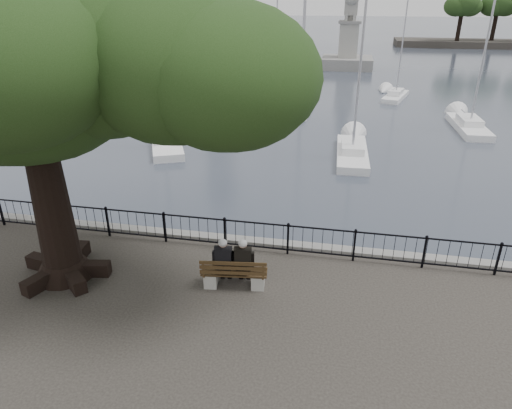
% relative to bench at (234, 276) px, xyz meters
% --- Properties ---
extents(harbor, '(260.00, 260.00, 1.20)m').
position_rel_bench_xyz_m(harbor, '(0.20, 2.53, -0.83)').
color(harbor, slate).
rests_on(harbor, ground).
extents(railing, '(22.06, 0.06, 1.00)m').
position_rel_bench_xyz_m(railing, '(0.20, 2.03, 0.23)').
color(railing, black).
rests_on(railing, ground).
extents(bench, '(1.85, 0.77, 0.95)m').
position_rel_bench_xyz_m(bench, '(0.00, 0.00, 0.00)').
color(bench, gray).
rests_on(bench, ground).
extents(person_left, '(0.47, 0.78, 1.50)m').
position_rel_bench_xyz_m(person_left, '(-0.29, 0.07, 0.36)').
color(person_left, black).
rests_on(person_left, ground).
extents(person_right, '(0.47, 0.78, 1.50)m').
position_rel_bench_xyz_m(person_right, '(0.24, 0.14, 0.36)').
color(person_right, black).
rests_on(person_right, ground).
extents(tree, '(11.53, 8.05, 9.42)m').
position_rel_bench_xyz_m(tree, '(-4.03, -0.22, 5.86)').
color(tree, black).
rests_on(tree, ground).
extents(lion_monument, '(6.13, 6.13, 9.01)m').
position_rel_bench_xyz_m(lion_monument, '(2.20, 49.46, 0.94)').
color(lion_monument, slate).
rests_on(lion_monument, ground).
extents(sailboat_a, '(4.03, 6.24, 12.24)m').
position_rel_bench_xyz_m(sailboat_a, '(-7.82, 14.68, -0.99)').
color(sailboat_a, white).
rests_on(sailboat_a, ground).
extents(sailboat_b, '(1.57, 5.01, 10.87)m').
position_rel_bench_xyz_m(sailboat_b, '(-0.75, 24.76, -1.00)').
color(sailboat_b, white).
rests_on(sailboat_b, ground).
extents(sailboat_c, '(1.83, 6.00, 11.88)m').
position_rel_bench_xyz_m(sailboat_c, '(3.15, 14.86, -1.00)').
color(sailboat_c, white).
rests_on(sailboat_c, ground).
extents(sailboat_d, '(1.93, 6.18, 11.35)m').
position_rel_bench_xyz_m(sailboat_d, '(10.83, 22.27, -1.01)').
color(sailboat_d, white).
rests_on(sailboat_d, ground).
extents(sailboat_e, '(2.02, 4.90, 9.81)m').
position_rel_bench_xyz_m(sailboat_e, '(-14.00, 25.74, -1.02)').
color(sailboat_e, white).
rests_on(sailboat_e, ground).
extents(sailboat_f, '(2.93, 5.52, 10.92)m').
position_rel_bench_xyz_m(sailboat_f, '(-1.29, 29.03, -1.01)').
color(sailboat_f, white).
rests_on(sailboat_f, ground).
extents(sailboat_g, '(2.72, 5.25, 8.86)m').
position_rel_bench_xyz_m(sailboat_g, '(6.75, 31.69, -1.05)').
color(sailboat_g, white).
rests_on(sailboat_g, ground).
extents(sailboat_h, '(3.32, 6.18, 12.93)m').
position_rel_bench_xyz_m(sailboat_h, '(-4.85, 38.28, -0.97)').
color(sailboat_h, white).
rests_on(sailboat_h, ground).
extents(far_shore, '(30.00, 8.60, 9.18)m').
position_rel_bench_xyz_m(far_shore, '(25.75, 78.99, 2.67)').
color(far_shore, '#292520').
rests_on(far_shore, ground).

